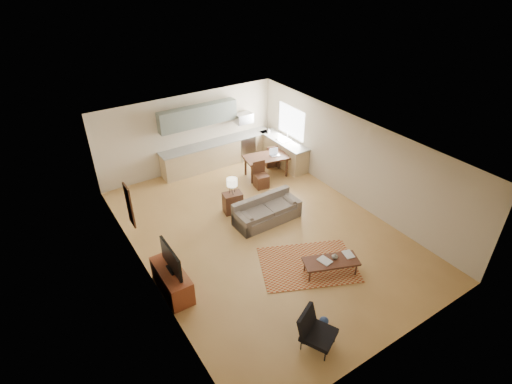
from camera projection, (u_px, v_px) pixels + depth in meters
room at (262, 191)px, 10.47m from camera, size 9.00×9.00×9.00m
kitchen_counter_back at (218, 153)px, 14.33m from camera, size 4.26×0.64×0.92m
kitchen_counter_right at (283, 152)px, 14.43m from camera, size 0.64×2.26×0.92m
kitchen_range at (244, 146)px, 14.84m from camera, size 0.62×0.62×0.90m
kitchen_microwave at (244, 118)px, 14.27m from camera, size 0.62×0.40×0.35m
upper_cabinets at (198, 116)px, 13.37m from camera, size 2.80×0.34×0.70m
window_right at (291, 122)px, 13.99m from camera, size 0.02×1.40×1.05m
wall_art_left at (130, 205)px, 9.52m from camera, size 0.06×0.42×1.10m
triptych at (186, 123)px, 13.39m from camera, size 1.70×0.04×0.50m
rug at (308, 265)px, 10.02m from camera, size 2.81×2.45×0.02m
sofa at (267, 211)px, 11.44m from camera, size 2.04×0.91×0.70m
coffee_table at (330, 267)px, 9.67m from camera, size 1.44×0.99×0.40m
book_a at (321, 263)px, 9.47m from camera, size 0.33×0.39×0.03m
book_b at (344, 255)px, 9.71m from camera, size 0.39×0.43×0.02m
vase at (335, 256)px, 9.59m from camera, size 0.19×0.19×0.16m
armchair at (319, 332)px, 7.80m from camera, size 0.95×0.95×0.81m
tv_credenza at (172, 281)px, 9.12m from camera, size 0.52×1.35×0.63m
tv at (171, 259)px, 8.82m from camera, size 0.10×1.04×0.63m
console_table at (233, 203)px, 11.85m from camera, size 0.60×0.45×0.64m
table_lamp at (232, 186)px, 11.54m from camera, size 0.36×0.36×0.51m
dining_table at (266, 166)px, 13.68m from camera, size 1.60×1.11×0.74m
dining_chair_near at (261, 175)px, 13.01m from camera, size 0.48×0.50×0.88m
dining_chair_far at (270, 155)px, 14.29m from camera, size 0.49×0.50×0.84m
laptop at (275, 152)px, 13.49m from camera, size 0.34×0.28×0.23m
soap_bottle at (269, 131)px, 14.66m from camera, size 0.10×0.10×0.19m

